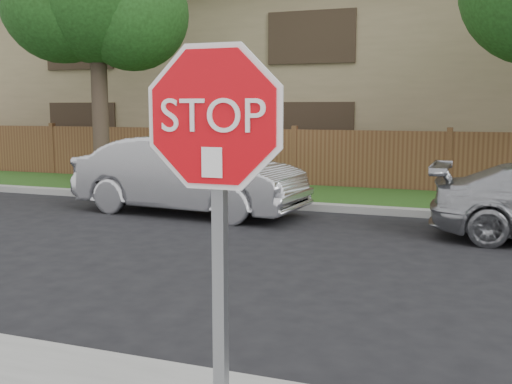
% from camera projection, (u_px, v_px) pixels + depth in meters
% --- Properties ---
extents(far_curb, '(70.00, 0.30, 0.15)m').
position_uv_depth(far_curb, '(439.00, 214.00, 11.98)').
color(far_curb, gray).
rests_on(far_curb, ground).
extents(grass_strip, '(70.00, 3.00, 0.12)m').
position_uv_depth(grass_strip, '(444.00, 203.00, 13.52)').
color(grass_strip, '#1E4714').
rests_on(grass_strip, ground).
extents(fence, '(70.00, 0.12, 1.60)m').
position_uv_depth(fence, '(448.00, 164.00, 14.90)').
color(fence, brown).
rests_on(fence, ground).
extents(apartment_building, '(35.20, 9.20, 7.20)m').
position_uv_depth(apartment_building, '(460.00, 66.00, 19.72)').
color(apartment_building, '#887854').
rests_on(apartment_building, ground).
extents(stop_sign, '(1.01, 0.13, 2.55)m').
position_uv_depth(stop_sign, '(216.00, 182.00, 2.99)').
color(stop_sign, gray).
rests_on(stop_sign, sidewalk_near).
extents(sedan_left, '(5.00, 2.09, 1.61)m').
position_uv_depth(sedan_left, '(189.00, 175.00, 12.40)').
color(sedan_left, '#BBBBC0').
rests_on(sedan_left, ground).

